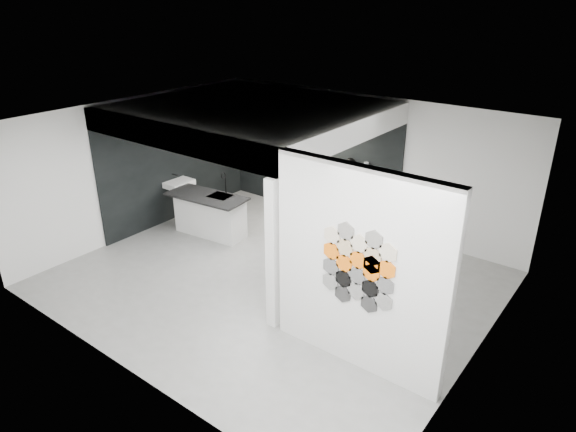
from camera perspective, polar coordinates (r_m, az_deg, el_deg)
The scene contains 17 objects.
floor at distance 9.10m, azimuth -1.66°, elevation -7.13°, with size 7.00×6.00×0.01m, color slate.
partition_panel at distance 6.59m, azimuth 7.88°, elevation -6.13°, with size 2.45×0.15×2.80m, color silver.
bay_clad_back at distance 11.51m, azimuth 2.55°, elevation 6.07°, with size 4.40×0.04×2.35m, color black.
bay_clad_left at distance 11.52m, azimuth -12.14°, elevation 5.57°, with size 0.04×4.00×2.35m, color black.
bulkhead at distance 9.65m, azimuth -4.16°, elevation 11.03°, with size 4.40×4.00×0.40m, color silver.
corner_column at distance 7.39m, azimuth -1.69°, elevation -4.41°, with size 0.16×0.16×2.35m, color silver.
fascia_beam at distance 8.35m, azimuth -12.96°, elevation 8.50°, with size 4.40×0.16×0.40m, color silver.
wall_basin at distance 11.33m, azimuth -11.99°, elevation 3.54°, with size 0.40×0.60×0.12m, color silver.
display_shelf at distance 11.33m, azimuth 2.67°, elevation 6.45°, with size 3.00×0.15×0.04m, color black.
kitchen_island at distance 10.67m, azimuth -8.65°, elevation 0.24°, with size 1.74×0.92×1.35m.
stockpot at distance 12.03m, azimuth -2.23°, elevation 7.97°, with size 0.19×0.19×0.16m, color black.
kettle at distance 10.81m, azimuth 6.93°, elevation 6.00°, with size 0.19×0.19×0.16m, color black.
glass_bowl at distance 10.64m, azimuth 8.67°, elevation 5.42°, with size 0.13×0.13×0.09m, color gray.
glass_vase at distance 10.63m, azimuth 8.68°, elevation 5.55°, with size 0.10×0.10×0.14m, color gray.
bottle_dark at distance 11.53m, azimuth 1.05°, elevation 7.26°, with size 0.06×0.06×0.15m, color black.
utensil_cup at distance 11.88m, azimuth -1.29°, elevation 7.63°, with size 0.08×0.08×0.10m, color black.
hex_tile_cluster at distance 6.46m, azimuth 7.81°, elevation -5.72°, with size 1.04×0.02×1.16m.
Camera 1 is at (4.95, -6.05, 4.65)m, focal length 32.00 mm.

